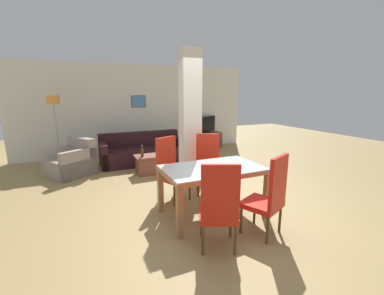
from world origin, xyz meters
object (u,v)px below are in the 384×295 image
Objects in this scene: dining_chair_far_right at (208,163)px; dining_chair_near_left at (219,206)px; sofa at (143,152)px; coffee_table at (150,164)px; armchair at (72,162)px; tv_stand at (204,140)px; dining_chair_near_right at (269,195)px; floor_lamp at (54,107)px; bottle at (142,152)px; tv_screen at (204,125)px; dining_chair_far_left at (171,168)px; dining_table at (213,177)px.

dining_chair_near_left is at bearing 89.67° from dining_chair_far_right.
sofa is 3.34× the size of coffee_table.
armchair is 4.35m from tv_stand.
dining_chair_far_right is (-0.00, 1.71, 0.00)m from dining_chair_near_right.
coffee_table is at bearing -41.68° from dining_chair_far_right.
floor_lamp is at bearing 94.20° from dining_chair_near_right.
dining_chair_far_right is 2.67m from sofa.
dining_chair_near_right is 0.92× the size of tv_stand.
coffee_table is 2.89m from floor_lamp.
dining_chair_near_left is 5.88m from tv_stand.
sofa is at bearing 76.30° from bottle.
dining_chair_far_left is at bearing 31.45° from tv_screen.
armchair is at bearing 123.10° from dining_table.
armchair reaches higher than sofa.
dining_chair_near_right is 5.71m from floor_lamp.
armchair is 4.44× the size of bottle.
floor_lamp is at bearing -15.26° from armchair.
tv_screen is at bearing 64.77° from dining_table.
sofa is 2.49m from floor_lamp.
floor_lamp is at bearing -175.27° from tv_stand.
floor_lamp reaches higher than dining_chair_far_right.
tv_stand is (2.46, 2.04, 0.03)m from coffee_table.
tv_stand is 4.62m from floor_lamp.
dining_chair_far_left is 2.79m from armchair.
tv_screen reaches higher than sofa.
sofa reaches higher than dining_table.
sofa is 2.63m from tv_screen.
floor_lamp reaches higher than tv_stand.
sofa reaches higher than tv_stand.
dining_chair_far_left is (-0.76, 1.68, 0.00)m from dining_chair_near_right.
tv_stand is (1.73, 5.30, -0.31)m from dining_chair_near_right.
armchair reaches higher than coffee_table.
dining_chair_near_right reaches higher than sofa.
tv_stand is 1.14× the size of tv_screen.
tv_screen is at bearing 38.32° from bottle.
bottle is at bearing -141.68° from tv_stand.
dining_chair_far_left is at bearing 87.45° from sofa.
dining_chair_near_left is at bearing -87.49° from bottle.
bottle is at bearing -167.45° from coffee_table.
bottle is (-0.17, -0.04, 0.31)m from coffee_table.
coffee_table is at bearing 15.61° from tv_screen.
dining_chair_near_left is 1.00× the size of dining_chair_far_left.
dining_table is at bearing 90.00° from dining_chair_far_left.
floor_lamp is (-1.94, 3.25, 0.94)m from dining_chair_far_left.
dining_table is at bearing -60.50° from floor_lamp.
coffee_table is at bearing -114.98° from dining_chair_far_left.
dining_chair_near_right reaches higher than coffee_table.
coffee_table is 0.62× the size of tv_screen.
bottle is at bearing 116.46° from dining_chair_near_left.
tv_screen reaches higher than dining_table.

